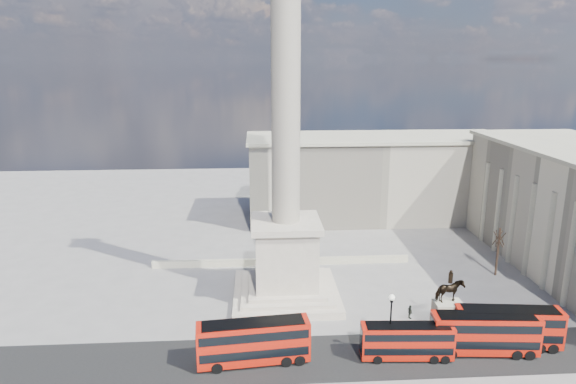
{
  "coord_description": "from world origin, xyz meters",
  "views": [
    {
      "loc": [
        -3.77,
        -58.65,
        31.17
      ],
      "look_at": [
        0.12,
        2.51,
        15.27
      ],
      "focal_mm": 32.0,
      "sensor_mm": 36.0,
      "label": 1
    }
  ],
  "objects_px": {
    "red_bus_b": "(407,341)",
    "pedestrian_standing": "(458,314)",
    "red_bus_d": "(509,327)",
    "red_bus_c": "(485,333)",
    "equestrian_statue": "(448,314)",
    "victorian_lamp": "(391,321)",
    "pedestrian_crossing": "(410,312)",
    "red_bus_a": "(254,342)",
    "nelsons_column": "(286,205)",
    "pedestrian_walking": "(459,328)"
  },
  "relations": [
    {
      "from": "nelsons_column",
      "to": "pedestrian_walking",
      "type": "relative_size",
      "value": 27.09
    },
    {
      "from": "red_bus_c",
      "to": "pedestrian_standing",
      "type": "height_order",
      "value": "red_bus_c"
    },
    {
      "from": "pedestrian_standing",
      "to": "pedestrian_crossing",
      "type": "height_order",
      "value": "pedestrian_standing"
    },
    {
      "from": "red_bus_b",
      "to": "red_bus_c",
      "type": "relative_size",
      "value": 0.85
    },
    {
      "from": "red_bus_a",
      "to": "pedestrian_crossing",
      "type": "bearing_deg",
      "value": 17.96
    },
    {
      "from": "red_bus_c",
      "to": "pedestrian_standing",
      "type": "relative_size",
      "value": 6.27
    },
    {
      "from": "nelsons_column",
      "to": "equestrian_statue",
      "type": "distance_m",
      "value": 23.55
    },
    {
      "from": "red_bus_b",
      "to": "pedestrian_crossing",
      "type": "relative_size",
      "value": 5.51
    },
    {
      "from": "victorian_lamp",
      "to": "pedestrian_crossing",
      "type": "bearing_deg",
      "value": 59.89
    },
    {
      "from": "red_bus_d",
      "to": "red_bus_a",
      "type": "bearing_deg",
      "value": -170.86
    },
    {
      "from": "red_bus_c",
      "to": "pedestrian_standing",
      "type": "bearing_deg",
      "value": 95.64
    },
    {
      "from": "red_bus_b",
      "to": "pedestrian_standing",
      "type": "xyz_separation_m",
      "value": [
        8.58,
        7.69,
        -1.15
      ]
    },
    {
      "from": "nelsons_column",
      "to": "red_bus_b",
      "type": "relative_size",
      "value": 5.05
    },
    {
      "from": "red_bus_c",
      "to": "pedestrian_walking",
      "type": "distance_m",
      "value": 4.43
    },
    {
      "from": "pedestrian_crossing",
      "to": "red_bus_b",
      "type": "bearing_deg",
      "value": 149.71
    },
    {
      "from": "pedestrian_crossing",
      "to": "red_bus_c",
      "type": "bearing_deg",
      "value": -156.32
    },
    {
      "from": "red_bus_c",
      "to": "red_bus_d",
      "type": "height_order",
      "value": "red_bus_d"
    },
    {
      "from": "pedestrian_walking",
      "to": "victorian_lamp",
      "type": "bearing_deg",
      "value": -162.3
    },
    {
      "from": "red_bus_a",
      "to": "equestrian_statue",
      "type": "relative_size",
      "value": 1.44
    },
    {
      "from": "red_bus_a",
      "to": "red_bus_d",
      "type": "xyz_separation_m",
      "value": [
        28.19,
        1.41,
        -0.07
      ]
    },
    {
      "from": "red_bus_a",
      "to": "equestrian_statue",
      "type": "distance_m",
      "value": 22.47
    },
    {
      "from": "red_bus_c",
      "to": "pedestrian_walking",
      "type": "bearing_deg",
      "value": 112.12
    },
    {
      "from": "red_bus_d",
      "to": "pedestrian_crossing",
      "type": "distance_m",
      "value": 11.49
    },
    {
      "from": "red_bus_b",
      "to": "pedestrian_standing",
      "type": "height_order",
      "value": "red_bus_b"
    },
    {
      "from": "red_bus_c",
      "to": "pedestrian_crossing",
      "type": "distance_m",
      "value": 10.11
    },
    {
      "from": "nelsons_column",
      "to": "red_bus_c",
      "type": "distance_m",
      "value": 27.8
    },
    {
      "from": "red_bus_c",
      "to": "equestrian_statue",
      "type": "bearing_deg",
      "value": 132.82
    },
    {
      "from": "red_bus_a",
      "to": "red_bus_d",
      "type": "height_order",
      "value": "red_bus_a"
    },
    {
      "from": "red_bus_b",
      "to": "equestrian_statue",
      "type": "relative_size",
      "value": 1.19
    },
    {
      "from": "red_bus_c",
      "to": "equestrian_statue",
      "type": "distance_m",
      "value": 4.66
    },
    {
      "from": "victorian_lamp",
      "to": "pedestrian_standing",
      "type": "height_order",
      "value": "victorian_lamp"
    },
    {
      "from": "equestrian_statue",
      "to": "red_bus_a",
      "type": "bearing_deg",
      "value": -169.99
    },
    {
      "from": "red_bus_a",
      "to": "red_bus_b",
      "type": "xyz_separation_m",
      "value": [
        16.3,
        -0.19,
        -0.43
      ]
    },
    {
      "from": "victorian_lamp",
      "to": "pedestrian_crossing",
      "type": "height_order",
      "value": "victorian_lamp"
    },
    {
      "from": "red_bus_c",
      "to": "red_bus_d",
      "type": "bearing_deg",
      "value": 24.68
    },
    {
      "from": "nelsons_column",
      "to": "red_bus_d",
      "type": "height_order",
      "value": "nelsons_column"
    },
    {
      "from": "red_bus_b",
      "to": "victorian_lamp",
      "type": "relative_size",
      "value": 1.35
    },
    {
      "from": "pedestrian_crossing",
      "to": "red_bus_a",
      "type": "bearing_deg",
      "value": 102.1
    },
    {
      "from": "red_bus_d",
      "to": "equestrian_statue",
      "type": "xyz_separation_m",
      "value": [
        -6.06,
        2.49,
        0.46
      ]
    },
    {
      "from": "red_bus_b",
      "to": "red_bus_d",
      "type": "relative_size",
      "value": 0.85
    },
    {
      "from": "red_bus_c",
      "to": "pedestrian_crossing",
      "type": "relative_size",
      "value": 6.45
    },
    {
      "from": "red_bus_a",
      "to": "pedestrian_walking",
      "type": "relative_size",
      "value": 6.5
    },
    {
      "from": "victorian_lamp",
      "to": "equestrian_statue",
      "type": "height_order",
      "value": "equestrian_statue"
    },
    {
      "from": "pedestrian_walking",
      "to": "pedestrian_crossing",
      "type": "relative_size",
      "value": 1.03
    },
    {
      "from": "red_bus_d",
      "to": "red_bus_b",
      "type": "bearing_deg",
      "value": -166.06
    },
    {
      "from": "red_bus_a",
      "to": "victorian_lamp",
      "type": "distance_m",
      "value": 14.59
    },
    {
      "from": "red_bus_a",
      "to": "red_bus_b",
      "type": "height_order",
      "value": "red_bus_a"
    },
    {
      "from": "red_bus_d",
      "to": "pedestrian_walking",
      "type": "bearing_deg",
      "value": 153.89
    },
    {
      "from": "nelsons_column",
      "to": "pedestrian_walking",
      "type": "bearing_deg",
      "value": -30.09
    },
    {
      "from": "red_bus_a",
      "to": "red_bus_c",
      "type": "bearing_deg",
      "value": -5.12
    }
  ]
}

